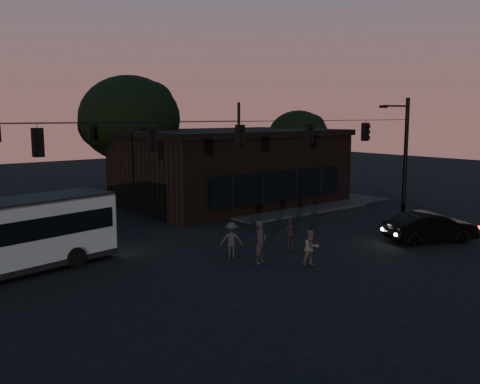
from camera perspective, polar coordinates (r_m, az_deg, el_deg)
ground at (r=22.15m, az=6.66°, el=-8.87°), size 120.00×120.00×0.00m
sidewalk_far_right at (r=40.08m, az=4.20°, el=-0.99°), size 14.00×10.00×0.15m
building at (r=39.27m, az=-0.93°, el=2.72°), size 15.40×10.41×5.40m
tree_behind at (r=41.41m, az=-11.70°, el=7.66°), size 7.60×7.60×9.43m
tree_right at (r=46.66m, az=6.23°, el=5.92°), size 5.20×5.20×6.86m
signal_rig_near at (r=24.20m, az=0.00°, el=3.39°), size 26.24×0.30×7.50m
signal_rig_far at (r=37.94m, az=-15.57°, el=4.49°), size 26.24×0.30×7.50m
car at (r=29.20m, az=19.70°, el=-3.54°), size 4.96×3.47×1.55m
pedestrian_a at (r=23.58m, az=2.22°, el=-5.36°), size 0.81×0.66×1.90m
pedestrian_b at (r=23.39m, az=7.60°, el=-5.95°), size 0.89×0.77×1.58m
pedestrian_c at (r=25.90m, az=5.38°, el=-4.56°), size 0.95×0.53×1.54m
pedestrian_d at (r=24.55m, az=-0.91°, el=-5.13°), size 1.20×1.13×1.63m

